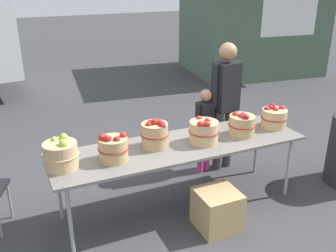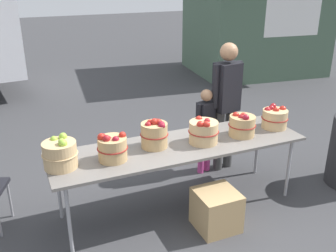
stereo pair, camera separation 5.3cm
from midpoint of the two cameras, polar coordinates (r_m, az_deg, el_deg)
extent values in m
plane|color=#38383A|center=(4.40, 1.29, -11.69)|extent=(40.00, 40.00, 0.00)
cube|color=slate|center=(4.03, 1.37, -2.97)|extent=(2.70, 0.76, 0.03)
cylinder|color=#99999E|center=(3.66, -14.65, -13.41)|extent=(0.04, 0.04, 0.72)
cylinder|color=#99999E|center=(4.61, 17.01, -5.85)|extent=(0.04, 0.04, 0.72)
cylinder|color=#99999E|center=(4.17, -16.19, -8.89)|extent=(0.04, 0.04, 0.72)
cylinder|color=#99999E|center=(5.02, 12.61, -3.02)|extent=(0.04, 0.04, 0.72)
cylinder|color=tan|center=(3.66, -15.95, -4.23)|extent=(0.31, 0.31, 0.25)
torus|color=tan|center=(3.65, -15.97, -4.05)|extent=(0.33, 0.33, 0.01)
sphere|color=#9EC647|center=(3.56, -15.73, -2.36)|extent=(0.06, 0.06, 0.06)
sphere|color=#8CB738|center=(3.69, -16.81, -2.03)|extent=(0.07, 0.07, 0.07)
sphere|color=#8CB738|center=(3.69, -15.58, -1.60)|extent=(0.08, 0.08, 0.08)
sphere|color=#8CB738|center=(3.54, -15.57, -2.60)|extent=(0.08, 0.08, 0.08)
cylinder|color=tan|center=(3.70, -8.49, -3.42)|extent=(0.28, 0.28, 0.23)
torus|color=maroon|center=(3.70, -8.50, -3.26)|extent=(0.30, 0.30, 0.01)
sphere|color=#B22319|center=(3.65, -10.12, -1.68)|extent=(0.07, 0.07, 0.07)
sphere|color=#B22319|center=(3.68, -7.06, -1.40)|extent=(0.07, 0.07, 0.07)
sphere|color=#B22319|center=(3.64, -9.57, -2.03)|extent=(0.07, 0.07, 0.07)
sphere|color=maroon|center=(3.61, -9.37, -1.91)|extent=(0.07, 0.07, 0.07)
sphere|color=maroon|center=(3.70, -9.91, -1.63)|extent=(0.06, 0.06, 0.06)
sphere|color=maroon|center=(3.67, -9.16, -2.07)|extent=(0.08, 0.08, 0.08)
sphere|color=maroon|center=(3.61, -8.04, -2.04)|extent=(0.07, 0.07, 0.07)
cylinder|color=tan|center=(3.93, -2.37, -1.39)|extent=(0.27, 0.27, 0.26)
torus|color=maroon|center=(3.93, -2.37, -1.22)|extent=(0.29, 0.29, 0.01)
sphere|color=maroon|center=(3.85, -3.29, 0.13)|extent=(0.07, 0.07, 0.07)
sphere|color=#B22319|center=(3.91, -2.99, 0.50)|extent=(0.06, 0.06, 0.06)
sphere|color=#B22319|center=(3.89, -2.15, 0.56)|extent=(0.08, 0.08, 0.08)
sphere|color=maroon|center=(3.85, -1.33, 0.26)|extent=(0.07, 0.07, 0.07)
sphere|color=maroon|center=(3.82, -1.25, -0.02)|extent=(0.07, 0.07, 0.07)
sphere|color=#B22319|center=(3.87, -2.37, 0.58)|extent=(0.08, 0.08, 0.08)
sphere|color=#B22319|center=(3.88, -1.74, 0.55)|extent=(0.07, 0.07, 0.07)
cylinder|color=tan|center=(4.05, 4.93, -0.90)|extent=(0.30, 0.30, 0.23)
torus|color=maroon|center=(4.05, 4.93, -0.74)|extent=(0.32, 0.32, 0.01)
sphere|color=#B22319|center=(3.91, 4.48, 0.22)|extent=(0.08, 0.08, 0.08)
sphere|color=#B22319|center=(3.90, 5.37, 0.22)|extent=(0.08, 0.08, 0.08)
sphere|color=maroon|center=(4.04, 5.46, 0.75)|extent=(0.07, 0.07, 0.07)
sphere|color=#B22319|center=(4.10, 4.24, 1.02)|extent=(0.08, 0.08, 0.08)
cylinder|color=tan|center=(4.29, 10.51, 0.08)|extent=(0.28, 0.28, 0.22)
torus|color=maroon|center=(4.29, 10.52, 0.22)|extent=(0.30, 0.30, 0.01)
sphere|color=maroon|center=(4.17, 11.06, 1.27)|extent=(0.07, 0.07, 0.07)
sphere|color=maroon|center=(4.23, 10.43, 1.29)|extent=(0.07, 0.07, 0.07)
sphere|color=#B22319|center=(4.24, 10.69, 1.54)|extent=(0.07, 0.07, 0.07)
sphere|color=#B22319|center=(4.27, 9.59, 1.63)|extent=(0.07, 0.07, 0.07)
cylinder|color=tan|center=(4.60, 15.04, 1.13)|extent=(0.28, 0.28, 0.21)
torus|color=maroon|center=(4.60, 15.05, 1.25)|extent=(0.30, 0.30, 0.01)
sphere|color=maroon|center=(4.59, 14.57, 2.61)|extent=(0.07, 0.07, 0.07)
sphere|color=#B22319|center=(4.55, 15.29, 2.32)|extent=(0.07, 0.07, 0.07)
sphere|color=#B22319|center=(4.63, 16.14, 2.50)|extent=(0.08, 0.08, 0.08)
sphere|color=maroon|center=(4.63, 14.84, 2.91)|extent=(0.07, 0.07, 0.07)
sphere|color=maroon|center=(4.56, 14.07, 2.35)|extent=(0.08, 0.08, 0.08)
cylinder|color=#3F3F3F|center=(5.11, 8.54, -1.70)|extent=(0.12, 0.12, 0.81)
cylinder|color=#3F3F3F|center=(5.01, 7.09, -2.13)|extent=(0.12, 0.12, 0.81)
cube|color=black|center=(4.82, 8.25, 5.76)|extent=(0.33, 0.26, 0.60)
sphere|color=#936B4C|center=(4.72, 8.54, 10.80)|extent=(0.22, 0.22, 0.22)
cylinder|color=black|center=(4.93, 9.84, 6.42)|extent=(0.08, 0.08, 0.54)
cylinder|color=black|center=(4.70, 6.64, 5.84)|extent=(0.08, 0.08, 0.54)
cylinder|color=#CC3F8C|center=(5.02, 5.45, -3.67)|extent=(0.08, 0.08, 0.54)
cylinder|color=#CC3F8C|center=(4.95, 4.52, -4.04)|extent=(0.08, 0.08, 0.54)
cube|color=black|center=(4.80, 5.17, 1.24)|extent=(0.23, 0.20, 0.41)
sphere|color=#936B4C|center=(4.70, 5.29, 4.56)|extent=(0.15, 0.15, 0.15)
cylinder|color=black|center=(4.87, 6.17, 1.81)|extent=(0.06, 0.06, 0.36)
cylinder|color=black|center=(4.71, 4.15, 1.17)|extent=(0.06, 0.06, 0.36)
cube|color=black|center=(8.88, -23.20, 14.73)|extent=(0.23, 1.76, 0.80)
cube|color=#47604C|center=(10.22, 12.11, 15.18)|extent=(3.25, 2.72, 2.60)
cube|color=white|center=(9.35, 17.33, 15.33)|extent=(1.40, 0.19, 0.90)
cylinder|color=gray|center=(4.43, -22.67, -10.12)|extent=(0.02, 0.02, 0.42)
cube|color=tan|center=(4.00, 6.87, -12.14)|extent=(0.41, 0.41, 0.41)
camera|label=1|loc=(0.03, -90.36, -0.15)|focal=41.27mm
camera|label=2|loc=(0.03, 89.64, 0.15)|focal=41.27mm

